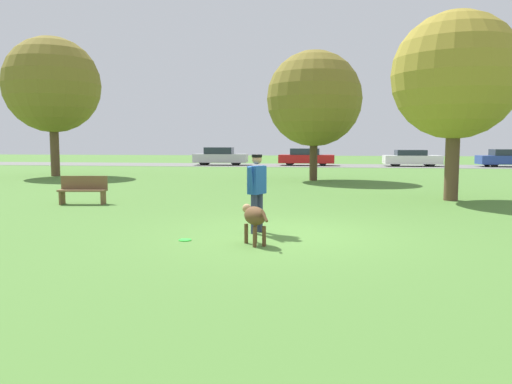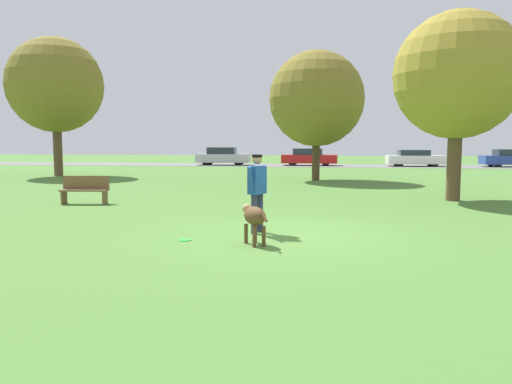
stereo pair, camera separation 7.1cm
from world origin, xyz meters
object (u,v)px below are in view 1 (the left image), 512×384
tree_mid_center (314,99)px  parked_car_white (412,158)px  person (257,187)px  tree_near_right (455,76)px  parked_car_red (306,157)px  park_bench (83,189)px  tree_far_left (52,85)px  parked_car_silver (220,156)px  parked_car_blue (509,158)px  dog (254,217)px  frisbee (185,240)px

tree_mid_center → parked_car_white: 17.28m
person → tree_near_right: (5.30, 6.56, 2.96)m
parked_car_red → park_bench: parked_car_red is taller
tree_mid_center → parked_car_white: size_ratio=1.43×
tree_far_left → park_bench: tree_far_left is taller
parked_car_white → park_bench: bearing=-120.2°
tree_far_left → tree_mid_center: bearing=-4.4°
parked_car_silver → parked_car_blue: parked_car_silver is taller
dog → parked_car_blue: bearing=-58.5°
tree_near_right → person: bearing=-128.9°
frisbee → parked_car_red: size_ratio=0.06×
parked_car_white → park_bench: size_ratio=3.01×
person → parked_car_blue: person is taller
dog → park_bench: size_ratio=0.60×
parked_car_silver → parked_car_white: size_ratio=1.01×
frisbee → parked_car_silver: size_ratio=0.06×
person → parked_car_silver: person is taller
parked_car_white → park_bench: (-13.58, -25.84, -0.18)m
parked_car_red → parked_car_blue: size_ratio=0.95×
tree_mid_center → frisbee: bearing=-97.1°
tree_near_right → tree_far_left: 20.78m
frisbee → tree_far_left: (-12.21, 16.49, 4.91)m
dog → tree_far_left: bearing=6.0°
tree_far_left → tree_near_right: bearing=-25.5°
person → dog: (0.12, -1.17, -0.44)m
frisbee → parked_car_blue: bearing=62.6°
parked_car_white → person: bearing=-107.0°
tree_mid_center → person: bearing=-92.7°
parked_car_silver → tree_far_left: bearing=-116.1°
parked_car_silver → parked_car_red: (6.94, 0.31, -0.04)m
tree_far_left → parked_car_red: size_ratio=1.70×
tree_near_right → parked_car_silver: size_ratio=1.35×
dog → frisbee: size_ratio=3.52×
tree_near_right → tree_mid_center: bearing=120.5°
person → parked_car_blue: (14.90, 30.05, -0.29)m
frisbee → parked_car_blue: parked_car_blue is taller
tree_far_left → parked_car_blue: tree_far_left is taller
parked_car_silver → parked_car_red: 6.94m
park_bench → parked_car_white: bearing=54.6°
tree_mid_center → tree_near_right: bearing=-59.5°
person → tree_far_left: 20.89m
parked_car_red → parked_car_blue: parked_car_red is taller
tree_mid_center → parked_car_red: tree_mid_center is taller
person → dog: person is taller
frisbee → park_bench: size_ratio=0.17×
tree_mid_center → park_bench: (-6.54, -10.41, -3.47)m
frisbee → parked_car_red: parked_car_red is taller
person → tree_mid_center: size_ratio=0.26×
dog → parked_car_red: bearing=-32.3°
tree_far_left → parked_car_white: bearing=34.1°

